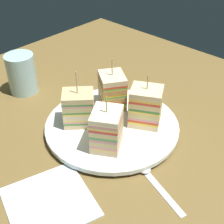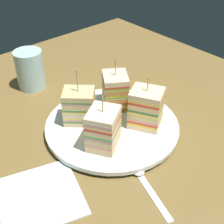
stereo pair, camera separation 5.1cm
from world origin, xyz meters
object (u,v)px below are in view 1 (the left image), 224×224
Objects in this scene: chip_pile at (110,117)px; napkin at (49,201)px; drinking_glass at (22,76)px; spoon at (147,172)px; sandwich_wedge_0 at (112,91)px; sandwich_wedge_1 at (79,108)px; plate at (112,126)px; sandwich_wedge_3 at (145,106)px; sandwich_wedge_2 at (107,129)px.

chip_pile is 0.49× the size of napkin.
drinking_glass is (-32.35, 17.42, 3.97)cm from napkin.
spoon is 17.91cm from napkin.
sandwich_wedge_1 reaches higher than sandwich_wedge_0.
sandwich_wedge_3 is (4.77, 4.92, 4.83)cm from plate.
sandwich_wedge_3 is at bearing 91.42° from napkin.
sandwich_wedge_0 reaches higher than drinking_glass.
sandwich_wedge_2 is 0.83× the size of napkin.
sandwich_wedge_1 is 1.07× the size of sandwich_wedge_2.
sandwich_wedge_2 is 30.94cm from drinking_glass.
sandwich_wedge_3 reaches higher than napkin.
chip_pile is at bearing 7.36° from sandwich_wedge_2.
drinking_glass is at bearing -124.74° from sandwich_wedge_0.
spoon is (8.53, -9.87, -5.45)cm from sandwich_wedge_3.
plate is at bearing 7.66° from drinking_glass.
sandwich_wedge_0 is 28.46cm from napkin.
sandwich_wedge_2 reaches higher than spoon.
sandwich_wedge_0 is 21.17cm from spoon.
plate is 2.44× the size of sandwich_wedge_3.
spoon is (13.30, -4.95, -0.61)cm from plate.
chip_pile reaches higher than napkin.
plate is 2.86× the size of drinking_glass.
drinking_glass is at bearing -172.34° from plate.
sandwich_wedge_0 is 1.77× the size of chip_pile.
sandwich_wedge_2 is 8.59cm from chip_pile.
sandwich_wedge_0 reaches higher than chip_pile.
chip_pile is at bearing 9.36° from drinking_glass.
sandwich_wedge_3 reaches higher than sandwich_wedge_2.
sandwich_wedge_2 is (3.91, -5.63, 4.61)cm from plate.
chip_pile is (4.18, 4.95, -2.75)cm from sandwich_wedge_1.
spoon reaches higher than napkin.
chip_pile is (3.50, -4.41, -2.98)cm from sandwich_wedge_0.
drinking_glass reaches higher than plate.
chip_pile is 0.47× the size of spoon.
plate is at bearing 3.31° from sandwich_wedge_2.
sandwich_wedge_2 is 1.71× the size of chip_pile.
sandwich_wedge_3 is 1.17× the size of drinking_glass.
spoon is 1.03× the size of napkin.
drinking_glass is (-22.30, -8.67, -1.36)cm from sandwich_wedge_0.
plate is 2.04cm from chip_pile.
chip_pile is at bearing -2.77° from spoon.
sandwich_wedge_0 is at bearing -10.76° from spoon.
sandwich_wedge_0 reaches higher than sandwich_wedge_3.
sandwich_wedge_3 is 32.88cm from drinking_glass.
sandwich_wedge_3 is at bearing -36.17° from sandwich_wedge_2.
sandwich_wedge_1 is at bearing 13.39° from sandwich_wedge_3.
drinking_glass is at bearing -170.64° from chip_pile.
sandwich_wedge_1 is 20.51cm from napkin.
drinking_glass is (-25.80, -4.25, 1.62)cm from chip_pile.
sandwich_wedge_3 is at bearing -3.91° from sandwich_wedge_1.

